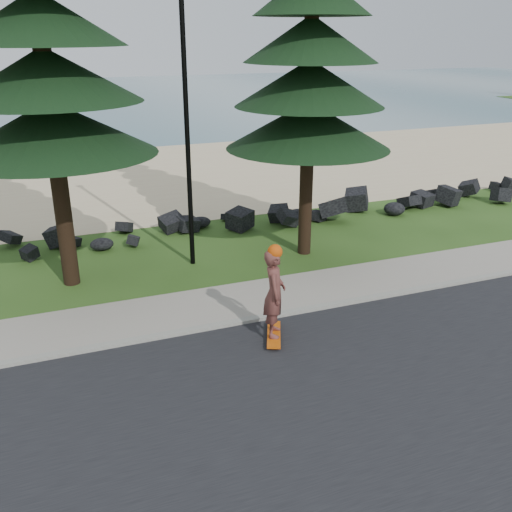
{
  "coord_description": "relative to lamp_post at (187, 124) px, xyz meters",
  "views": [
    {
      "loc": [
        -3.91,
        -12.27,
        6.49
      ],
      "look_at": [
        0.8,
        0.0,
        1.3
      ],
      "focal_mm": 40.0,
      "sensor_mm": 36.0,
      "label": 1
    }
  ],
  "objects": [
    {
      "name": "ground",
      "position": [
        0.0,
        -3.2,
        -4.13
      ],
      "size": [
        160.0,
        160.0,
        0.0
      ],
      "primitive_type": "plane",
      "color": "#274615",
      "rests_on": "ground"
    },
    {
      "name": "road",
      "position": [
        0.0,
        -7.7,
        -4.12
      ],
      "size": [
        160.0,
        7.0,
        0.02
      ],
      "primitive_type": "cube",
      "color": "black",
      "rests_on": "ground"
    },
    {
      "name": "kerb",
      "position": [
        0.0,
        -4.1,
        -4.08
      ],
      "size": [
        160.0,
        0.2,
        0.1
      ],
      "primitive_type": "cube",
      "color": "gray",
      "rests_on": "ground"
    },
    {
      "name": "sidewalk",
      "position": [
        0.0,
        -3.0,
        -4.09
      ],
      "size": [
        160.0,
        2.0,
        0.08
      ],
      "primitive_type": "cube",
      "color": "gray",
      "rests_on": "ground"
    },
    {
      "name": "beach_sand",
      "position": [
        0.0,
        11.3,
        -4.13
      ],
      "size": [
        160.0,
        15.0,
        0.01
      ],
      "primitive_type": "cube",
      "color": "#CDB188",
      "rests_on": "ground"
    },
    {
      "name": "ocean",
      "position": [
        0.0,
        47.8,
        -4.13
      ],
      "size": [
        160.0,
        58.0,
        0.01
      ],
      "primitive_type": "cube",
      "color": "#3F6C79",
      "rests_on": "ground"
    },
    {
      "name": "seawall_boulders",
      "position": [
        0.0,
        2.4,
        -4.13
      ],
      "size": [
        60.0,
        2.4,
        1.1
      ],
      "primitive_type": null,
      "color": "black",
      "rests_on": "ground"
    },
    {
      "name": "lamp_post",
      "position": [
        0.0,
        0.0,
        0.0
      ],
      "size": [
        0.25,
        0.14,
        8.14
      ],
      "color": "black",
      "rests_on": "ground"
    },
    {
      "name": "skateboarder",
      "position": [
        0.52,
        -5.05,
        -3.0
      ],
      "size": [
        0.75,
        1.23,
        2.26
      ],
      "rotation": [
        0.0,
        0.0,
        1.17
      ],
      "color": "#C5500B",
      "rests_on": "ground"
    }
  ]
}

